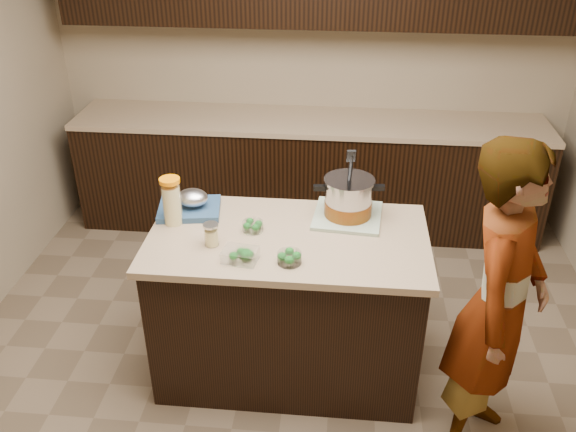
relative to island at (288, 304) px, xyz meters
name	(u,v)px	position (x,y,z in m)	size (l,w,h in m)	color
ground_plane	(288,365)	(0.00, 0.00, -0.45)	(4.00, 4.00, 0.00)	brown
room_shell	(288,83)	(0.00, 0.00, 1.26)	(4.04, 4.04, 2.72)	tan
back_cabinets	(310,112)	(0.00, 1.74, 0.49)	(3.60, 0.63, 2.33)	black
island	(288,304)	(0.00, 0.00, 0.00)	(1.46, 0.81, 0.90)	black
dish_towel	(347,216)	(0.31, 0.23, 0.46)	(0.36, 0.36, 0.02)	#547851
stock_pot	(348,200)	(0.31, 0.22, 0.56)	(0.38, 0.30, 0.38)	#B7B7BC
lemonade_pitcher	(172,203)	(-0.62, 0.08, 0.57)	(0.13, 0.13, 0.26)	#E2D28A
mason_jar	(211,235)	(-0.38, -0.12, 0.50)	(0.10, 0.10, 0.13)	#E2D28A
broccoli_tub_left	(253,227)	(-0.19, 0.04, 0.47)	(0.14, 0.14, 0.05)	silver
broccoli_tub_right	(289,258)	(0.03, -0.24, 0.47)	(0.14, 0.14, 0.06)	silver
broccoli_tub_rect	(240,256)	(-0.21, -0.25, 0.47)	(0.18, 0.14, 0.06)	silver
blue_tray	(191,205)	(-0.56, 0.20, 0.49)	(0.37, 0.32, 0.13)	navy
person	(498,306)	(1.00, -0.39, 0.37)	(0.60, 0.39, 1.65)	gray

